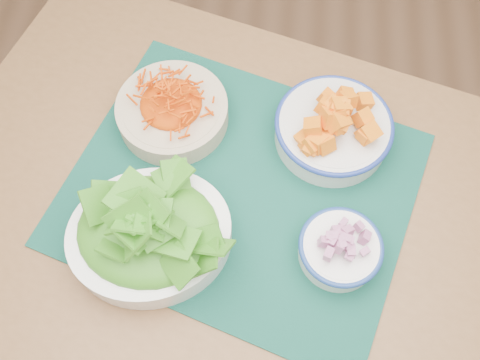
# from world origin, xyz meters

# --- Properties ---
(table) EXTENTS (1.33, 1.08, 0.75)m
(table) POSITION_xyz_m (0.13, 0.24, 0.65)
(table) COLOR brown
(table) RESTS_ON ground
(placemat) EXTENTS (0.68, 0.62, 0.00)m
(placemat) POSITION_xyz_m (0.10, 0.29, 0.75)
(placemat) COLOR #072E27
(placemat) RESTS_ON table
(carrot_bowl) EXTENTS (0.23, 0.23, 0.08)m
(carrot_bowl) POSITION_xyz_m (-0.04, 0.41, 0.79)
(carrot_bowl) COLOR #C7B494
(carrot_bowl) RESTS_ON placemat
(squash_bowl) EXTENTS (0.23, 0.23, 0.10)m
(squash_bowl) POSITION_xyz_m (0.25, 0.40, 0.80)
(squash_bowl) COLOR silver
(squash_bowl) RESTS_ON placemat
(lettuce_bowl) EXTENTS (0.31, 0.29, 0.12)m
(lettuce_bowl) POSITION_xyz_m (-0.04, 0.17, 0.81)
(lettuce_bowl) COLOR white
(lettuce_bowl) RESTS_ON placemat
(onion_bowl) EXTENTS (0.16, 0.16, 0.07)m
(onion_bowl) POSITION_xyz_m (0.26, 0.18, 0.79)
(onion_bowl) COLOR white
(onion_bowl) RESTS_ON placemat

